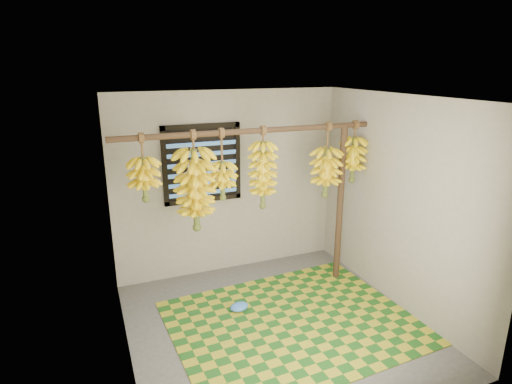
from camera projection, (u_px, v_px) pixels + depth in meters
name	position (u px, v px, depth m)	size (l,w,h in m)	color
floor	(275.00, 326.00, 4.60)	(3.00, 3.00, 0.01)	#4E4E4E
ceiling	(279.00, 98.00, 3.90)	(3.00, 3.00, 0.01)	silver
wall_back	(229.00, 184.00, 5.59)	(3.00, 0.01, 2.40)	gray
wall_left	(119.00, 244.00, 3.71)	(0.01, 3.00, 2.40)	gray
wall_right	(399.00, 203.00, 4.79)	(0.01, 3.00, 2.40)	gray
window	(202.00, 164.00, 5.35)	(1.00, 0.04, 1.00)	black
hanging_pole	(251.00, 131.00, 4.64)	(0.06, 0.06, 3.00)	#48301F
support_post	(340.00, 205.00, 5.36)	(0.08, 0.08, 2.00)	#48301F
woven_mat	(293.00, 322.00, 4.65)	(2.55, 2.04, 0.01)	#1C5519
plastic_bag	(239.00, 307.00, 4.85)	(0.22, 0.16, 0.09)	#3D7AE6
banana_bunch_a	(144.00, 179.00, 4.34)	(0.32, 0.32, 0.70)	brown
banana_bunch_b	(195.00, 190.00, 4.58)	(0.42, 0.42, 1.10)	brown
banana_bunch_c	(222.00, 180.00, 4.67)	(0.31, 0.31, 0.79)	brown
banana_bunch_d	(263.00, 175.00, 4.84)	(0.32, 0.32, 0.94)	brown
banana_bunch_e	(326.00, 172.00, 5.15)	(0.36, 0.36, 0.91)	brown
banana_bunch_f	(353.00, 160.00, 5.25)	(0.31, 0.31, 0.76)	brown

